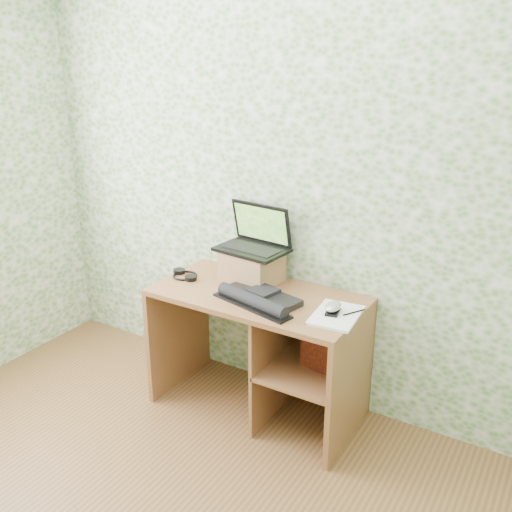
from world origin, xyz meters
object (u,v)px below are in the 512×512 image
Objects in this scene: desk at (272,338)px; riser at (252,266)px; laptop at (256,239)px; notepad at (336,315)px; keyboard at (258,298)px.

desk is 0.43m from riser.
laptop reaches higher than riser.
notepad is (0.42, -0.07, 0.28)m from desk.
notepad is (0.62, -0.22, -0.24)m from laptop.
desk is at bearing -31.93° from laptop.
desk is 0.32m from keyboard.
riser is 0.31m from keyboard.
laptop is 1.32× the size of notepad.
laptop is 0.40m from keyboard.
desk is 2.84× the size of laptop.
riser is 0.16m from laptop.
riser is at bearing -84.34° from laptop.
notepad is at bearing -8.89° from desk.
riser is 0.65m from notepad.
laptop reaches higher than notepad.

